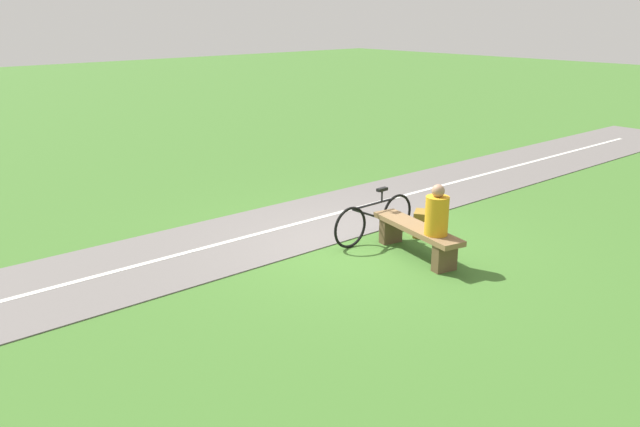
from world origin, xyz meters
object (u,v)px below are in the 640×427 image
Objects in this scene: person_seated at (437,213)px; bicycle at (374,219)px; bench at (417,235)px; backpack at (422,224)px.

person_seated is 0.43× the size of bicycle.
person_seated reaches higher than bicycle.
backpack is (0.52, -0.77, -0.12)m from bench.
bicycle is 4.09× the size of backpack.
bicycle is at bearing 7.49° from person_seated.
bicycle is (1.35, -0.13, -0.45)m from person_seated.
bench is 4.27× the size of backpack.
bicycle is (0.92, -0.03, 0.02)m from bench.
bench is 0.92m from bicycle.
backpack is at bearing -29.40° from person_seated.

